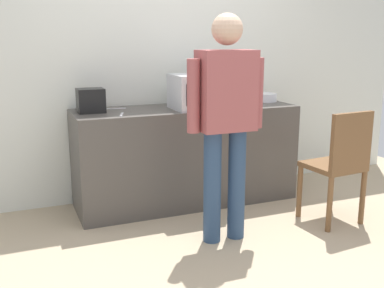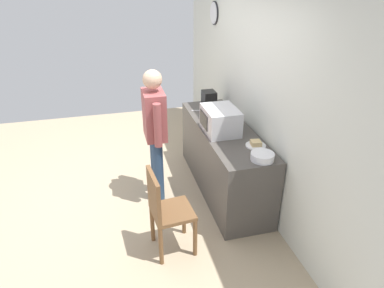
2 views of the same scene
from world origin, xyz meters
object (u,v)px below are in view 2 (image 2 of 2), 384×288
object	(u,v)px
sandwich_plate	(256,144)
person_standing	(155,127)
toaster	(209,98)
spoon_utensil	(221,109)
fork_utensil	(198,111)
salad_bowl	(262,157)
wooden_chair	(165,209)
microwave	(220,120)

from	to	relation	value
sandwich_plate	person_standing	distance (m)	1.20
toaster	spoon_utensil	xyz separation A→B (m)	(0.24, 0.11, -0.10)
fork_utensil	salad_bowl	bearing A→B (deg)	10.64
sandwich_plate	person_standing	size ratio (longest dim) A/B	0.14
salad_bowl	fork_utensil	bearing A→B (deg)	-169.36
salad_bowl	toaster	xyz separation A→B (m)	(-1.70, -0.06, 0.06)
sandwich_plate	fork_utensil	xyz separation A→B (m)	(-1.19, -0.34, -0.02)
salad_bowl	toaster	world-z (taller)	toaster
salad_bowl	spoon_utensil	xyz separation A→B (m)	(-1.46, 0.06, -0.03)
spoon_utensil	wooden_chair	bearing A→B (deg)	-35.48
microwave	sandwich_plate	size ratio (longest dim) A/B	2.22
toaster	spoon_utensil	bearing A→B (deg)	25.41
person_standing	wooden_chair	bearing A→B (deg)	-4.45
sandwich_plate	spoon_utensil	bearing A→B (deg)	-179.79
sandwich_plate	wooden_chair	bearing A→B (deg)	-70.61
microwave	fork_utensil	bearing A→B (deg)	-173.73
salad_bowl	toaster	distance (m)	1.70
microwave	toaster	bearing A→B (deg)	171.17
fork_utensil	wooden_chair	bearing A→B (deg)	-25.86
toaster	wooden_chair	xyz separation A→B (m)	(1.79, -0.99, -0.46)
sandwich_plate	person_standing	world-z (taller)	person_standing
sandwich_plate	toaster	xyz separation A→B (m)	(-1.40, -0.12, 0.08)
sandwich_plate	person_standing	bearing A→B (deg)	-120.08
fork_utensil	person_standing	xyz separation A→B (m)	(0.60, -0.69, 0.08)
fork_utensil	wooden_chair	world-z (taller)	wooden_chair
person_standing	toaster	bearing A→B (deg)	131.13
spoon_utensil	wooden_chair	size ratio (longest dim) A/B	0.18
wooden_chair	fork_utensil	bearing A→B (deg)	154.14
sandwich_plate	toaster	size ratio (longest dim) A/B	1.02
sandwich_plate	fork_utensil	world-z (taller)	sandwich_plate
salad_bowl	person_standing	xyz separation A→B (m)	(-0.90, -0.97, 0.05)
sandwich_plate	salad_bowl	xyz separation A→B (m)	(0.30, -0.06, 0.02)
wooden_chair	microwave	bearing A→B (deg)	135.23
toaster	spoon_utensil	size ratio (longest dim) A/B	1.29
person_standing	wooden_chair	world-z (taller)	person_standing
microwave	person_standing	distance (m)	0.78
toaster	spoon_utensil	world-z (taller)	toaster
microwave	fork_utensil	world-z (taller)	microwave
microwave	person_standing	world-z (taller)	person_standing
microwave	sandwich_plate	bearing A→B (deg)	29.46
wooden_chair	person_standing	bearing A→B (deg)	175.55
fork_utensil	spoon_utensil	distance (m)	0.34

